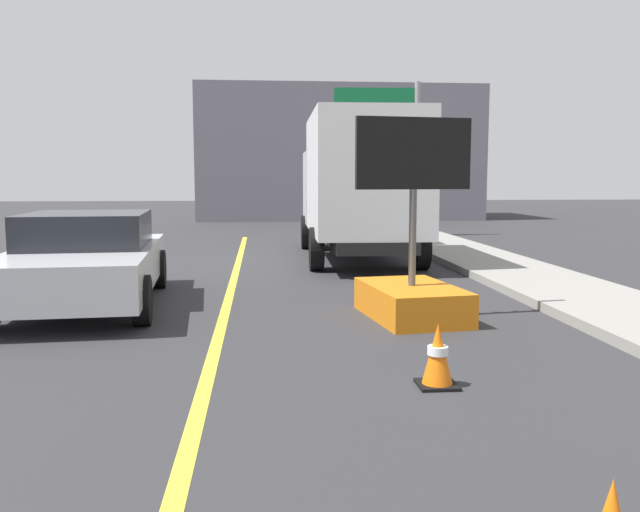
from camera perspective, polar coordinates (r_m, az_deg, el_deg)
name	(u,v)px	position (r m, az deg, el deg)	size (l,w,h in m)	color
arrow_board_trailer	(412,283)	(9.11, 7.87, -2.32)	(1.60, 1.94, 2.70)	orange
box_truck	(358,183)	(15.54, 3.31, 6.24)	(2.57, 6.81, 3.28)	black
pickup_car	(86,259)	(10.52, -19.41, -0.25)	(2.39, 4.72, 1.38)	silver
highway_guide_sign	(393,131)	(22.06, 6.26, 10.60)	(2.79, 0.29, 5.00)	gray
far_building_block	(336,155)	(32.51, 1.38, 8.67)	(12.98, 6.11, 6.07)	slate
traffic_cone_mid_lane	(438,356)	(6.22, 10.05, -8.41)	(0.36, 0.36, 0.59)	black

